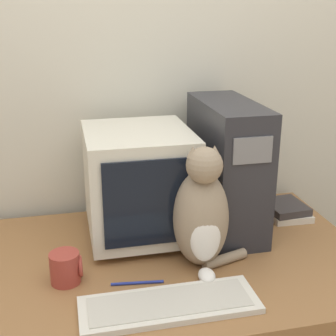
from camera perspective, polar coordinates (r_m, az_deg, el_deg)
The scene contains 8 objects.
wall_back at distance 1.88m, azimuth -4.43°, elevation 9.97°, with size 7.00×0.05×2.50m.
crt_monitor at distance 1.65m, azimuth -3.57°, elevation -1.79°, with size 0.36×0.41×0.39m.
computer_tower at distance 1.71m, azimuth 7.16°, elevation 0.15°, with size 0.18×0.45×0.48m.
keyboard at distance 1.35m, azimuth 0.18°, elevation -16.33°, with size 0.50×0.17×0.02m.
cat at distance 1.47m, azimuth 4.15°, elevation -5.74°, with size 0.25×0.25×0.41m.
book_stack at distance 1.92m, azimuth 14.23°, elevation -4.97°, with size 0.17×0.18×0.05m.
pen at distance 1.45m, azimuth -3.75°, elevation -13.80°, with size 0.16×0.03×0.01m.
mug at distance 1.47m, azimuth -12.33°, elevation -11.79°, with size 0.10×0.09×0.10m.
Camera 1 is at (-0.27, -0.91, 1.56)m, focal length 50.00 mm.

